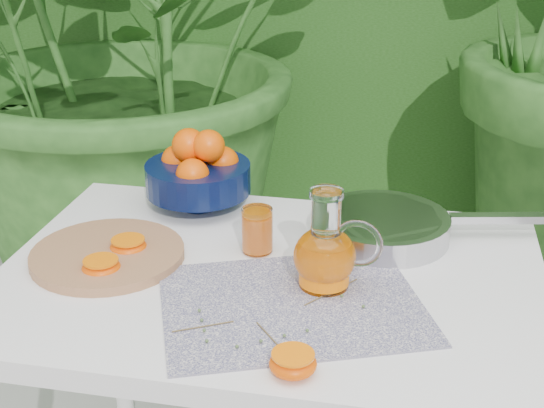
% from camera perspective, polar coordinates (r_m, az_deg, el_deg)
% --- Properties ---
extents(potted_plant_left, '(2.76, 2.76, 1.95)m').
position_cam_1_polar(potted_plant_left, '(2.61, -10.50, 13.36)').
color(potted_plant_left, '#244F1B').
rests_on(potted_plant_left, ground).
extents(white_table, '(1.00, 0.70, 0.75)m').
position_cam_1_polar(white_table, '(1.44, -0.16, -8.05)').
color(white_table, white).
rests_on(white_table, ground).
extents(placemat, '(0.53, 0.48, 0.00)m').
position_cam_1_polar(placemat, '(1.30, 1.49, -7.54)').
color(placemat, '#0B0C3E').
rests_on(placemat, white_table).
extents(cutting_board, '(0.34, 0.34, 0.02)m').
position_cam_1_polar(cutting_board, '(1.48, -12.27, -3.75)').
color(cutting_board, '#A6774B').
rests_on(cutting_board, white_table).
extents(fruit_bowl, '(0.25, 0.25, 0.18)m').
position_cam_1_polar(fruit_bowl, '(1.65, -5.57, 2.48)').
color(fruit_bowl, black).
rests_on(fruit_bowl, white_table).
extents(juice_pitcher, '(0.16, 0.12, 0.18)m').
position_cam_1_polar(juice_pitcher, '(1.32, 4.09, -3.75)').
color(juice_pitcher, white).
rests_on(juice_pitcher, white_table).
extents(juice_tumbler, '(0.08, 0.08, 0.09)m').
position_cam_1_polar(juice_tumbler, '(1.45, -1.12, -2.03)').
color(juice_tumbler, white).
rests_on(juice_tumbler, white_table).
extents(saute_pan, '(0.49, 0.32, 0.05)m').
position_cam_1_polar(saute_pan, '(1.53, 8.44, -1.61)').
color(saute_pan, '#B0B0B4').
rests_on(saute_pan, white_table).
extents(orange_halves, '(0.49, 0.40, 0.03)m').
position_cam_1_polar(orange_halves, '(1.33, -8.04, -6.20)').
color(orange_halves, '#F14D02').
rests_on(orange_halves, white_table).
extents(thyme_sprigs, '(0.30, 0.26, 0.01)m').
position_cam_1_polar(thyme_sprigs, '(1.26, 0.11, -8.49)').
color(thyme_sprigs, brown).
rests_on(thyme_sprigs, white_table).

